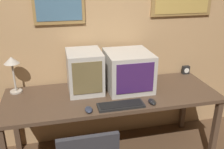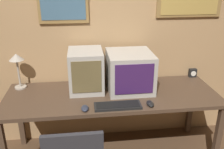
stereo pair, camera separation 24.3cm
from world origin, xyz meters
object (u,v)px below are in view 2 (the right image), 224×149
(mouse_near_keyboard, at_px, (150,104))
(desk_clock, at_px, (193,73))
(mouse_far_corner, at_px, (85,108))
(keyboard_main, at_px, (118,106))
(monitor_right, at_px, (130,71))
(monitor_left, at_px, (86,70))
(desk_lamp, at_px, (17,62))

(mouse_near_keyboard, bearing_deg, desk_clock, 42.26)
(mouse_far_corner, relative_size, desk_clock, 1.18)
(keyboard_main, bearing_deg, mouse_near_keyboard, -1.45)
(monitor_right, relative_size, desk_clock, 4.92)
(mouse_far_corner, bearing_deg, desk_clock, 26.08)
(monitor_left, distance_m, desk_clock, 1.27)
(monitor_left, relative_size, mouse_near_keyboard, 3.54)
(monitor_left, relative_size, desk_clock, 4.29)
(mouse_far_corner, height_order, desk_lamp, desk_lamp)
(monitor_left, bearing_deg, mouse_near_keyboard, -37.00)
(keyboard_main, bearing_deg, desk_clock, 31.85)
(desk_clock, bearing_deg, desk_lamp, -177.90)
(mouse_near_keyboard, bearing_deg, monitor_left, 143.00)
(desk_clock, bearing_deg, mouse_far_corner, -153.92)
(desk_lamp, bearing_deg, mouse_far_corner, -39.62)
(monitor_left, relative_size, keyboard_main, 0.98)
(keyboard_main, distance_m, desk_clock, 1.15)
(mouse_far_corner, bearing_deg, desk_lamp, 140.38)
(keyboard_main, relative_size, desk_clock, 4.38)
(mouse_near_keyboard, relative_size, desk_lamp, 0.31)
(monitor_right, xyz_separation_m, mouse_near_keyboard, (0.12, -0.38, -0.18))
(monitor_left, distance_m, desk_lamp, 0.71)
(monitor_left, bearing_deg, mouse_far_corner, -93.86)
(monitor_left, xyz_separation_m, mouse_far_corner, (-0.03, -0.44, -0.19))
(monitor_right, bearing_deg, keyboard_main, -115.19)
(monitor_left, distance_m, monitor_right, 0.45)
(mouse_near_keyboard, height_order, desk_clock, desk_clock)
(monitor_right, distance_m, mouse_far_corner, 0.64)
(monitor_left, height_order, mouse_near_keyboard, monitor_left)
(desk_clock, bearing_deg, monitor_right, -163.93)
(mouse_near_keyboard, xyz_separation_m, mouse_far_corner, (-0.60, -0.01, -0.00))
(desk_clock, relative_size, desk_lamp, 0.26)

